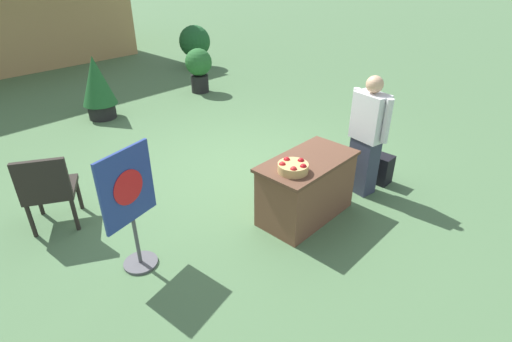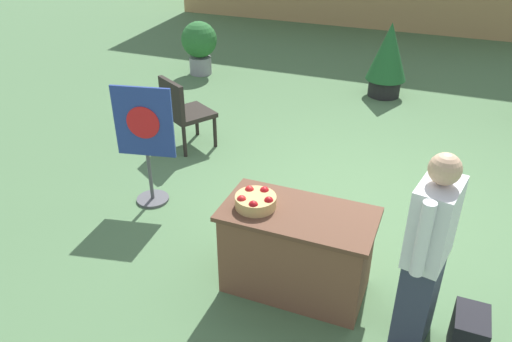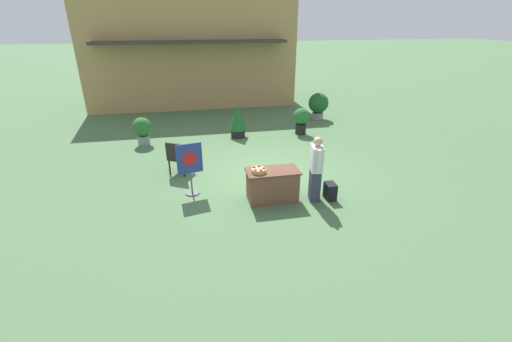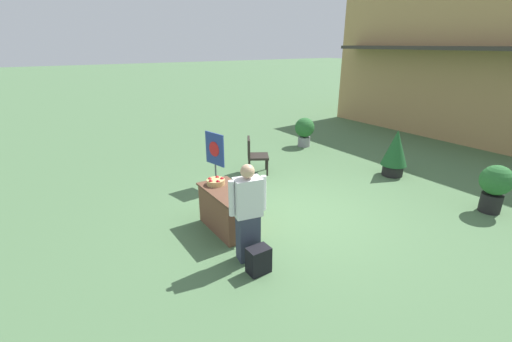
{
  "view_description": "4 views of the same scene",
  "coord_description": "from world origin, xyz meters",
  "px_view_note": "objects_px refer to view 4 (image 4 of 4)",
  "views": [
    {
      "loc": [
        -3.71,
        -3.86,
        2.94
      ],
      "look_at": [
        -0.63,
        -0.97,
        0.61
      ],
      "focal_mm": 28.0,
      "sensor_mm": 36.0,
      "label": 1
    },
    {
      "loc": [
        0.68,
        -4.69,
        3.09
      ],
      "look_at": [
        -0.83,
        -0.96,
        0.79
      ],
      "focal_mm": 35.0,
      "sensor_mm": 36.0,
      "label": 2
    },
    {
      "loc": [
        -2.16,
        -8.68,
        4.12
      ],
      "look_at": [
        -0.67,
        -1.51,
        0.83
      ],
      "focal_mm": 24.0,
      "sensor_mm": 36.0,
      "label": 3
    },
    {
      "loc": [
        4.8,
        -4.15,
        3.28
      ],
      "look_at": [
        -0.67,
        -0.56,
        0.85
      ],
      "focal_mm": 24.0,
      "sensor_mm": 36.0,
      "label": 4
    }
  ],
  "objects_px": {
    "display_table": "(228,209)",
    "person_visitor": "(248,213)",
    "potted_plant_near_left": "(395,152)",
    "poster_board": "(215,157)",
    "potted_plant_far_left": "(495,185)",
    "potted_plant_far_right": "(305,130)",
    "backpack": "(259,260)",
    "apple_basket": "(216,182)",
    "patio_chair": "(254,153)"
  },
  "relations": [
    {
      "from": "person_visitor",
      "to": "potted_plant_far_left",
      "type": "height_order",
      "value": "person_visitor"
    },
    {
      "from": "backpack",
      "to": "potted_plant_far_left",
      "type": "xyz_separation_m",
      "value": [
        0.96,
        5.14,
        0.38
      ]
    },
    {
      "from": "person_visitor",
      "to": "poster_board",
      "type": "relative_size",
      "value": 1.2
    },
    {
      "from": "display_table",
      "to": "backpack",
      "type": "relative_size",
      "value": 3.02
    },
    {
      "from": "potted_plant_near_left",
      "to": "backpack",
      "type": "bearing_deg",
      "value": -74.33
    },
    {
      "from": "patio_chair",
      "to": "person_visitor",
      "type": "bearing_deg",
      "value": -93.65
    },
    {
      "from": "apple_basket",
      "to": "patio_chair",
      "type": "distance_m",
      "value": 2.83
    },
    {
      "from": "potted_plant_far_right",
      "to": "backpack",
      "type": "bearing_deg",
      "value": -46.35
    },
    {
      "from": "patio_chair",
      "to": "potted_plant_far_left",
      "type": "relative_size",
      "value": 0.96
    },
    {
      "from": "person_visitor",
      "to": "display_table",
      "type": "bearing_deg",
      "value": 0.0
    },
    {
      "from": "backpack",
      "to": "display_table",
      "type": "bearing_deg",
      "value": 169.71
    },
    {
      "from": "backpack",
      "to": "patio_chair",
      "type": "height_order",
      "value": "patio_chair"
    },
    {
      "from": "apple_basket",
      "to": "display_table",
      "type": "bearing_deg",
      "value": 8.4
    },
    {
      "from": "potted_plant_far_left",
      "to": "person_visitor",
      "type": "bearing_deg",
      "value": -104.9
    },
    {
      "from": "potted_plant_far_left",
      "to": "potted_plant_far_right",
      "type": "distance_m",
      "value": 5.84
    },
    {
      "from": "potted_plant_far_left",
      "to": "potted_plant_far_right",
      "type": "relative_size",
      "value": 1.04
    },
    {
      "from": "person_visitor",
      "to": "potted_plant_far_right",
      "type": "height_order",
      "value": "person_visitor"
    },
    {
      "from": "potted_plant_near_left",
      "to": "potted_plant_far_left",
      "type": "height_order",
      "value": "potted_plant_near_left"
    },
    {
      "from": "patio_chair",
      "to": "potted_plant_far_right",
      "type": "distance_m",
      "value": 3.08
    },
    {
      "from": "patio_chair",
      "to": "potted_plant_far_left",
      "type": "bearing_deg",
      "value": -27.43
    },
    {
      "from": "person_visitor",
      "to": "poster_board",
      "type": "bearing_deg",
      "value": -6.49
    },
    {
      "from": "poster_board",
      "to": "potted_plant_far_left",
      "type": "xyz_separation_m",
      "value": [
        4.29,
        4.16,
        -0.16
      ]
    },
    {
      "from": "backpack",
      "to": "poster_board",
      "type": "relative_size",
      "value": 0.31
    },
    {
      "from": "person_visitor",
      "to": "potted_plant_near_left",
      "type": "height_order",
      "value": "person_visitor"
    },
    {
      "from": "apple_basket",
      "to": "potted_plant_near_left",
      "type": "height_order",
      "value": "potted_plant_near_left"
    },
    {
      "from": "person_visitor",
      "to": "potted_plant_near_left",
      "type": "xyz_separation_m",
      "value": [
        -1.08,
        5.19,
        -0.17
      ]
    },
    {
      "from": "display_table",
      "to": "poster_board",
      "type": "height_order",
      "value": "poster_board"
    },
    {
      "from": "person_visitor",
      "to": "patio_chair",
      "type": "xyz_separation_m",
      "value": [
        -3.25,
        2.23,
        -0.28
      ]
    },
    {
      "from": "potted_plant_near_left",
      "to": "patio_chair",
      "type": "bearing_deg",
      "value": -126.26
    },
    {
      "from": "display_table",
      "to": "apple_basket",
      "type": "height_order",
      "value": "apple_basket"
    },
    {
      "from": "person_visitor",
      "to": "potted_plant_far_left",
      "type": "xyz_separation_m",
      "value": [
        1.35,
        5.08,
        -0.23
      ]
    },
    {
      "from": "apple_basket",
      "to": "potted_plant_near_left",
      "type": "bearing_deg",
      "value": 86.69
    },
    {
      "from": "backpack",
      "to": "apple_basket",
      "type": "bearing_deg",
      "value": 173.43
    },
    {
      "from": "potted_plant_far_right",
      "to": "poster_board",
      "type": "bearing_deg",
      "value": -69.54
    },
    {
      "from": "display_table",
      "to": "potted_plant_far_right",
      "type": "relative_size",
      "value": 1.3
    },
    {
      "from": "backpack",
      "to": "potted_plant_far_right",
      "type": "distance_m",
      "value": 7.08
    },
    {
      "from": "potted_plant_near_left",
      "to": "person_visitor",
      "type": "bearing_deg",
      "value": -78.26
    },
    {
      "from": "display_table",
      "to": "apple_basket",
      "type": "distance_m",
      "value": 0.58
    },
    {
      "from": "apple_basket",
      "to": "potted_plant_far_right",
      "type": "height_order",
      "value": "potted_plant_far_right"
    },
    {
      "from": "apple_basket",
      "to": "patio_chair",
      "type": "bearing_deg",
      "value": 132.01
    },
    {
      "from": "display_table",
      "to": "person_visitor",
      "type": "xyz_separation_m",
      "value": [
        1.02,
        -0.2,
        0.43
      ]
    },
    {
      "from": "apple_basket",
      "to": "potted_plant_far_right",
      "type": "xyz_separation_m",
      "value": [
        -3.11,
        4.91,
        -0.28
      ]
    },
    {
      "from": "patio_chair",
      "to": "potted_plant_near_left",
      "type": "relative_size",
      "value": 0.79
    },
    {
      "from": "poster_board",
      "to": "patio_chair",
      "type": "distance_m",
      "value": 1.36
    },
    {
      "from": "poster_board",
      "to": "potted_plant_far_left",
      "type": "height_order",
      "value": "poster_board"
    },
    {
      "from": "apple_basket",
      "to": "person_visitor",
      "type": "height_order",
      "value": "person_visitor"
    },
    {
      "from": "potted_plant_far_left",
      "to": "display_table",
      "type": "bearing_deg",
      "value": -115.85
    },
    {
      "from": "backpack",
      "to": "potted_plant_near_left",
      "type": "relative_size",
      "value": 0.34
    },
    {
      "from": "potted_plant_far_left",
      "to": "potted_plant_near_left",
      "type": "bearing_deg",
      "value": 177.38
    },
    {
      "from": "potted_plant_near_left",
      "to": "potted_plant_far_right",
      "type": "distance_m",
      "value": 3.41
    }
  ]
}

